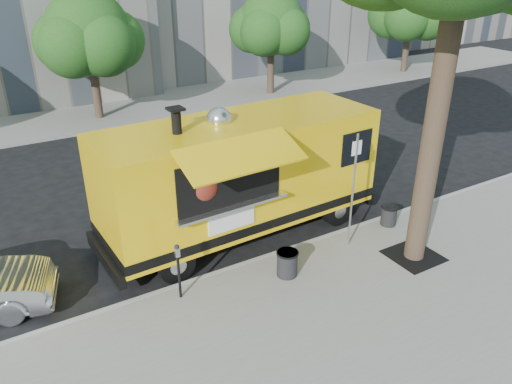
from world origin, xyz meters
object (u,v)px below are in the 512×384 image
Objects in this scene: far_tree_b at (88,33)px; far_tree_d at (411,8)px; sign_post at (353,185)px; parking_meter at (178,265)px; trash_bin_left at (287,263)px; food_truck at (240,174)px; far_tree_c at (271,23)px; trash_bin_right at (389,215)px.

far_tree_b is 0.97× the size of far_tree_d.
sign_post is (-16.45, -14.15, -2.04)m from far_tree_d.
far_tree_d is at bearing 40.70° from sign_post.
trash_bin_left is at bearing -11.55° from parking_meter.
far_tree_c is at bearing 52.21° from food_truck.
far_tree_d is at bearing 1.15° from far_tree_c.
far_tree_b is 4.12× the size of parking_meter.
far_tree_d is 23.76m from trash_bin_left.
trash_bin_left is at bearing -171.80° from sign_post.
sign_post is at bearing -171.32° from trash_bin_right.
sign_post is 4.81× the size of trash_bin_left.
food_truck is at bearing -125.48° from far_tree_c.
parking_meter is (-2.00, -14.05, -2.85)m from far_tree_b.
far_tree_d is 0.73× the size of food_truck.
parking_meter is at bearing 168.45° from trash_bin_left.
far_tree_c reaches higher than parking_meter.
trash_bin_right is (1.64, 0.25, -1.40)m from sign_post.
trash_bin_right is (3.62, -1.87, -1.32)m from food_truck.
far_tree_d is at bearing 33.60° from parking_meter.
food_truck is (0.57, -12.13, -2.06)m from far_tree_b.
far_tree_b reaches higher than trash_bin_right.
parking_meter is at bearing -146.40° from far_tree_d.
far_tree_b is 12.32m from food_truck.
far_tree_d is at bearing 37.93° from trash_bin_left.
far_tree_b is 9.95× the size of trash_bin_right.
trash_bin_left is (-2.10, -0.30, -1.37)m from sign_post.
far_tree_c is 9.42× the size of trash_bin_right.
far_tree_d is 20.60m from trash_bin_right.
trash_bin_right is (4.19, -14.00, -3.39)m from far_tree_b.
trash_bin_left is 3.77m from trash_bin_right.
parking_meter is 3.30m from food_truck.
far_tree_c is at bearing -1.91° from far_tree_b.
food_truck reaches higher than trash_bin_right.
far_tree_b is at bearing 90.36° from food_truck.
far_tree_b is 8.81× the size of trash_bin_left.
parking_meter is 2.41× the size of trash_bin_right.
food_truck is (2.57, 1.92, 0.79)m from parking_meter.
far_tree_b is at bearing 179.70° from far_tree_d.
parking_meter reaches higher than trash_bin_left.
sign_post is (2.55, -14.25, -1.98)m from far_tree_b.
sign_post is 2.25× the size of parking_meter.
far_tree_c is 17.82m from parking_meter.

